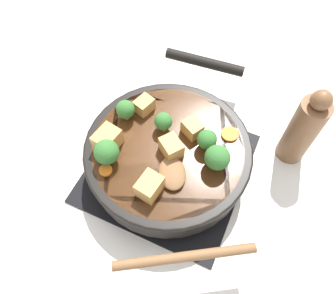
# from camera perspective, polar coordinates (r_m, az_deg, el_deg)

# --- Properties ---
(ground_plane) EXTENTS (2.40, 2.40, 0.00)m
(ground_plane) POSITION_cam_1_polar(r_m,az_deg,el_deg) (0.69, -0.00, -3.64)
(ground_plane) COLOR white
(front_burner_grate) EXTENTS (0.31, 0.31, 0.03)m
(front_burner_grate) POSITION_cam_1_polar(r_m,az_deg,el_deg) (0.68, -0.00, -3.17)
(front_burner_grate) COLOR black
(front_burner_grate) RESTS_ON ground_plane
(skillet_pan) EXTENTS (0.43, 0.32, 0.06)m
(skillet_pan) POSITION_cam_1_polar(r_m,az_deg,el_deg) (0.64, 0.07, -1.02)
(skillet_pan) COLOR black
(skillet_pan) RESTS_ON front_burner_grate
(wooden_spoon) EXTENTS (0.23, 0.21, 0.02)m
(wooden_spoon) POSITION_cam_1_polar(r_m,az_deg,el_deg) (0.55, 1.89, -12.05)
(wooden_spoon) COLOR brown
(wooden_spoon) RESTS_ON skillet_pan
(tofu_cube_center_large) EXTENTS (0.04, 0.04, 0.03)m
(tofu_cube_center_large) POSITION_cam_1_polar(r_m,az_deg,el_deg) (0.66, -4.17, 7.27)
(tofu_cube_center_large) COLOR tan
(tofu_cube_center_large) RESTS_ON skillet_pan
(tofu_cube_near_handle) EXTENTS (0.05, 0.05, 0.03)m
(tofu_cube_near_handle) POSITION_cam_1_polar(r_m,az_deg,el_deg) (0.60, 0.56, -0.04)
(tofu_cube_near_handle) COLOR tan
(tofu_cube_near_handle) RESTS_ON skillet_pan
(tofu_cube_east_chunk) EXTENTS (0.04, 0.05, 0.03)m
(tofu_cube_east_chunk) POSITION_cam_1_polar(r_m,az_deg,el_deg) (0.62, 4.25, 3.27)
(tofu_cube_east_chunk) COLOR tan
(tofu_cube_east_chunk) RESTS_ON skillet_pan
(tofu_cube_west_chunk) EXTENTS (0.05, 0.05, 0.04)m
(tofu_cube_west_chunk) POSITION_cam_1_polar(r_m,az_deg,el_deg) (0.61, -10.49, 1.26)
(tofu_cube_west_chunk) COLOR tan
(tofu_cube_west_chunk) RESTS_ON skillet_pan
(tofu_cube_back_piece) EXTENTS (0.05, 0.04, 0.04)m
(tofu_cube_back_piece) POSITION_cam_1_polar(r_m,az_deg,el_deg) (0.56, -3.23, -6.86)
(tofu_cube_back_piece) COLOR tan
(tofu_cube_back_piece) RESTS_ON skillet_pan
(broccoli_floret_near_spoon) EXTENTS (0.05, 0.05, 0.05)m
(broccoli_floret_near_spoon) POSITION_cam_1_polar(r_m,az_deg,el_deg) (0.59, -10.64, -0.89)
(broccoli_floret_near_spoon) COLOR #709956
(broccoli_floret_near_spoon) RESTS_ON skillet_pan
(broccoli_floret_center_top) EXTENTS (0.04, 0.04, 0.04)m
(broccoli_floret_center_top) POSITION_cam_1_polar(r_m,az_deg,el_deg) (0.60, 6.81, 1.27)
(broccoli_floret_center_top) COLOR #709956
(broccoli_floret_center_top) RESTS_ON skillet_pan
(broccoli_floret_east_rim) EXTENTS (0.03, 0.03, 0.04)m
(broccoli_floret_east_rim) POSITION_cam_1_polar(r_m,az_deg,el_deg) (0.62, -0.81, 4.46)
(broccoli_floret_east_rim) COLOR #709956
(broccoli_floret_east_rim) RESTS_ON skillet_pan
(broccoli_floret_west_rim) EXTENTS (0.05, 0.05, 0.05)m
(broccoli_floret_west_rim) POSITION_cam_1_polar(r_m,az_deg,el_deg) (0.58, 8.59, -1.85)
(broccoli_floret_west_rim) COLOR #709956
(broccoli_floret_west_rim) RESTS_ON skillet_pan
(broccoli_floret_north_edge) EXTENTS (0.04, 0.04, 0.04)m
(broccoli_floret_north_edge) POSITION_cam_1_polar(r_m,az_deg,el_deg) (0.64, -7.43, 6.48)
(broccoli_floret_north_edge) COLOR #709956
(broccoli_floret_north_edge) RESTS_ON skillet_pan
(carrot_slice_orange_thin) EXTENTS (0.02, 0.02, 0.01)m
(carrot_slice_orange_thin) POSITION_cam_1_polar(r_m,az_deg,el_deg) (0.60, -10.80, -4.00)
(carrot_slice_orange_thin) COLOR orange
(carrot_slice_orange_thin) RESTS_ON skillet_pan
(carrot_slice_near_center) EXTENTS (0.03, 0.03, 0.01)m
(carrot_slice_near_center) POSITION_cam_1_polar(r_m,az_deg,el_deg) (0.64, 10.68, 2.22)
(carrot_slice_near_center) COLOR orange
(carrot_slice_near_center) RESTS_ON skillet_pan
(pepper_mill) EXTENTS (0.06, 0.06, 0.20)m
(pepper_mill) POSITION_cam_1_polar(r_m,az_deg,el_deg) (0.68, 22.46, 2.88)
(pepper_mill) COLOR brown
(pepper_mill) RESTS_ON ground_plane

